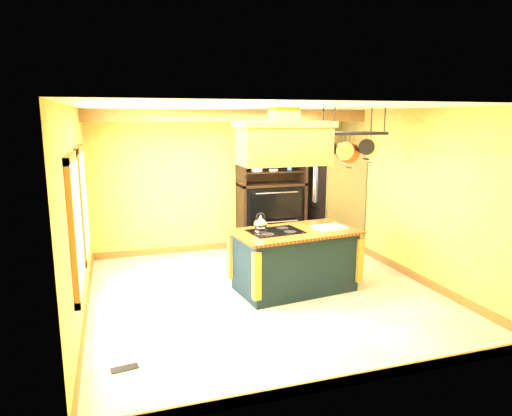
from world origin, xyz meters
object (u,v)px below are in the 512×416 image
pot_rack (353,140)px  hutch (271,204)px  range_hood (283,141)px  refrigerator (334,202)px  kitchen_island (294,260)px

pot_rack → hutch: size_ratio=0.43×
range_hood → hutch: bearing=75.0°
refrigerator → hutch: hutch is taller
pot_rack → hutch: 2.64m
pot_rack → refrigerator: size_ratio=0.51×
range_hood → refrigerator: bearing=46.2°
pot_rack → refrigerator: 2.37m
range_hood → refrigerator: range_hood is taller
kitchen_island → range_hood: bearing=172.9°
refrigerator → pot_rack: bearing=-110.3°
pot_rack → kitchen_island: bearing=-179.4°
hutch → pot_rack: bearing=-77.0°
range_hood → hutch: (0.59, 2.22, -1.35)m
kitchen_island → hutch: (0.40, 2.22, 0.42)m
range_hood → hutch: 2.67m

